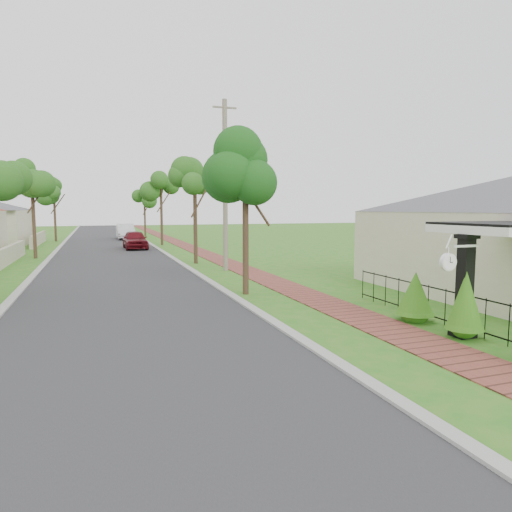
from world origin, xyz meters
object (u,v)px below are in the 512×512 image
porch_post (464,292)px  parked_car_red (135,240)px  parked_car_white (125,232)px  station_clock (450,261)px  near_tree (245,173)px  utility_pole (225,185)px

porch_post → parked_car_red: size_ratio=0.60×
parked_car_white → station_clock: 40.59m
near_tree → utility_pole: 6.50m
utility_pole → station_clock: utility_pole is taller
near_tree → utility_pole: utility_pole is taller
parked_car_white → near_tree: size_ratio=0.86×
near_tree → parked_car_red: bearing=96.3°
parked_car_red → parked_car_white: bearing=88.7°
parked_car_red → near_tree: near_tree is taller
porch_post → parked_car_white: 40.29m
parked_car_white → station_clock: bearing=-84.1°
parked_car_red → near_tree: 21.15m
parked_car_red → parked_car_white: 12.11m
porch_post → utility_pole: size_ratio=0.30×
parked_car_red → utility_pole: bearing=-78.3°
parked_car_red → porch_post: bearing=-80.0°
near_tree → station_clock: 8.23m
parked_car_white → utility_pole: size_ratio=0.56×
utility_pole → parked_car_white: bearing=97.1°
porch_post → parked_car_white: bearing=97.9°
porch_post → utility_pole: (-2.25, 13.50, 3.16)m
porch_post → near_tree: near_tree is taller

